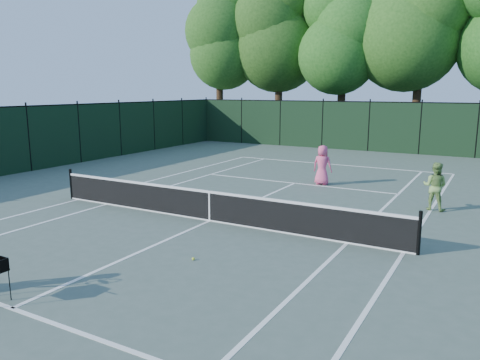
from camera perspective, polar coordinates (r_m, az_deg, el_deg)
The scene contains 18 objects.
ground at distance 13.81m, azimuth -3.72°, elevation -5.00°, with size 90.00×90.00×0.00m, color #4A5A4E.
sideline_doubles_left at distance 17.34m, azimuth -19.10°, elevation -2.26°, with size 0.10×23.77×0.01m, color white.
sideline_doubles_right at distance 11.86m, azimuth 19.33°, elevation -8.33°, with size 0.10×23.77×0.01m, color white.
sideline_singles_left at distance 16.35m, azimuth -15.90°, elevation -2.85°, with size 0.10×23.77×0.01m, color white.
sideline_singles_right at distance 12.15m, azimuth 12.92°, elevation -7.52°, with size 0.10×23.77×0.01m, color white.
baseline_far at distance 24.40m, azimuth 11.71°, elevation 1.85°, with size 10.97×0.10×0.01m, color white.
service_line_near at distance 9.47m, azimuth -26.06°, elevation -13.88°, with size 8.23×0.10×0.01m, color white.
service_line_far at distance 19.33m, azimuth 6.70°, elevation -0.39°, with size 8.23×0.10×0.01m, color white.
center_service_line at distance 13.81m, azimuth -3.72°, elevation -4.99°, with size 0.10×12.80×0.01m, color white.
tennis_net at distance 13.68m, azimuth -3.74°, elevation -3.08°, with size 11.69×0.09×1.06m.
fence_far at distance 30.08m, azimuth 15.43°, elevation 6.26°, with size 24.00×0.05×3.00m, color black.
tree_0 at distance 38.63m, azimuth -2.56°, elevation 17.51°, with size 6.40×6.40×13.14m.
tree_1 at distance 36.77m, azimuth 4.87°, elevation 18.65°, with size 6.80×6.80×13.98m.
tree_2 at distance 34.68m, azimuth 12.58°, elevation 17.29°, with size 6.00×6.00×12.40m.
tree_3 at distance 34.20m, azimuth 21.43°, elevation 19.07°, with size 7.00×7.00×14.45m.
player_pink at distance 19.10m, azimuth 10.01°, elevation 1.81°, with size 0.79×0.53×1.60m.
player_green at distance 16.08m, azimuth 22.67°, elevation -0.71°, with size 0.82×0.68×1.54m.
loose_ball_midcourt at distance 10.78m, azimuth -5.71°, elevation -9.53°, with size 0.07×0.07×0.07m, color #D5EC30.
Camera 1 is at (7.28, -11.09, 3.82)m, focal length 35.00 mm.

